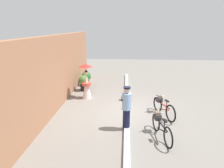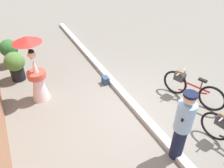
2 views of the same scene
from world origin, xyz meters
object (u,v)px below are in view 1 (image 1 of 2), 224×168
at_px(potted_plant_by_door, 84,82).
at_px(potted_plant_small, 87,77).
at_px(person_officer, 127,107).
at_px(bicycle_near_officer, 161,126).
at_px(bicycle_far_side, 163,106).
at_px(backpack_on_pavement, 123,98).
at_px(person_with_parasol, 86,82).

distance_m(potted_plant_by_door, potted_plant_small, 1.07).
xyz_separation_m(person_officer, potted_plant_by_door, (4.55, 2.52, -0.35)).
distance_m(person_officer, potted_plant_small, 6.19).
bearing_deg(bicycle_near_officer, bicycle_far_side, -12.21).
bearing_deg(bicycle_near_officer, backpack_on_pavement, 21.03).
bearing_deg(person_with_parasol, potted_plant_small, 11.19).
bearing_deg(potted_plant_by_door, backpack_on_pavement, -122.12).
distance_m(bicycle_far_side, potted_plant_by_door, 5.19).
height_order(potted_plant_small, backpack_on_pavement, potted_plant_small).
bearing_deg(person_officer, backpack_on_pavement, 3.04).
bearing_deg(potted_plant_small, bicycle_near_officer, -148.16).
relative_size(bicycle_near_officer, potted_plant_by_door, 1.87).
bearing_deg(potted_plant_small, potted_plant_by_door, -177.08).
distance_m(potted_plant_by_door, backpack_on_pavement, 2.81).
bearing_deg(bicycle_near_officer, person_officer, 70.46).
distance_m(person_officer, person_with_parasol, 3.87).
bearing_deg(potted_plant_small, bicycle_far_side, -136.13).
bearing_deg(person_with_parasol, bicycle_near_officer, -138.17).
height_order(bicycle_near_officer, backpack_on_pavement, bicycle_near_officer).
bearing_deg(bicycle_far_side, person_officer, 130.47).
xyz_separation_m(bicycle_far_side, person_officer, (-1.33, 1.56, 0.46)).
relative_size(person_officer, potted_plant_by_door, 1.77).
xyz_separation_m(bicycle_near_officer, person_with_parasol, (3.66, 3.28, 0.47)).
distance_m(bicycle_far_side, potted_plant_small, 5.96).
xyz_separation_m(person_with_parasol, backpack_on_pavement, (-0.18, -1.94, -0.77)).
distance_m(bicycle_far_side, person_with_parasol, 4.16).
height_order(bicycle_far_side, person_officer, person_officer).
bearing_deg(bicycle_far_side, potted_plant_by_door, 51.66).
relative_size(potted_plant_by_door, potted_plant_small, 1.01).
bearing_deg(backpack_on_pavement, person_with_parasol, 84.80).
relative_size(bicycle_far_side, person_with_parasol, 0.92).
xyz_separation_m(person_officer, person_with_parasol, (3.25, 2.10, 0.01)).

